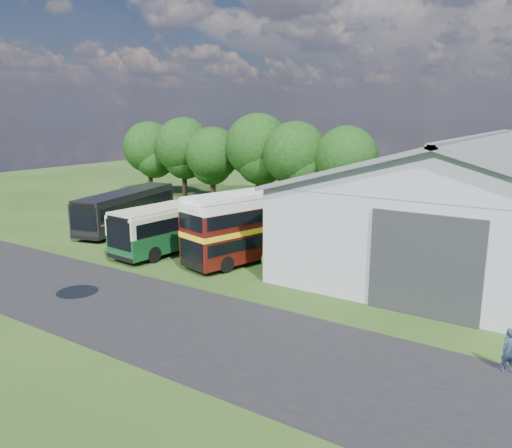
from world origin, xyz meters
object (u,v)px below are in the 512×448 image
Objects in this scene: storage_shed at (477,196)px; bus_green_single at (187,223)px; bus_maroon_double at (257,225)px; bus_dark_single at (127,209)px; visitor_a at (510,351)px.

storage_shed is 19.89m from bus_green_single.
bus_maroon_double is 0.93× the size of bus_dark_single.
storage_shed is at bearing 68.45° from visitor_a.
bus_green_single is at bearing -26.77° from bus_dark_single.
bus_green_single is at bearing -154.86° from storage_shed.
bus_maroon_double reaches higher than bus_dark_single.
bus_dark_single is (-14.05, 1.45, -0.59)m from bus_maroon_double.
bus_green_single is (-17.87, -8.39, -2.41)m from storage_shed.
bus_green_single is 1.11× the size of bus_maroon_double.
bus_maroon_double is (-12.03, -8.02, -1.89)m from storage_shed.
storage_shed reaches higher than bus_dark_single.
bus_dark_single is at bearing -165.86° from storage_shed.
bus_green_single is 7.15× the size of visitor_a.
visitor_a is (16.24, -7.55, -1.42)m from bus_maroon_double.
storage_shed is 2.27× the size of bus_maroon_double.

